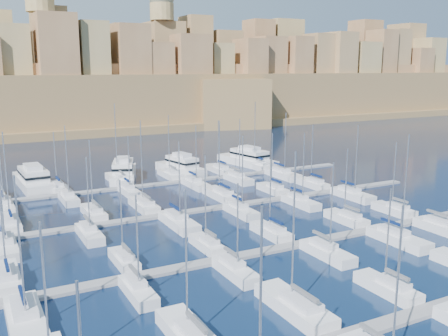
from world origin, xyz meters
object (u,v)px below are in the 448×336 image
sailboat_2 (295,306)px  motor_yacht_a (33,179)px  motor_yacht_c (181,166)px  motor_yacht_d (248,159)px  motor_yacht_b (123,171)px

sailboat_2 → motor_yacht_a: sailboat_2 is taller
motor_yacht_c → motor_yacht_d: 19.16m
motor_yacht_c → motor_yacht_d: size_ratio=0.84×
motor_yacht_a → motor_yacht_b: bearing=-1.9°
sailboat_2 → motor_yacht_c: bearing=76.5°
sailboat_2 → motor_yacht_c: size_ratio=1.07×
motor_yacht_c → sailboat_2: bearing=-103.5°
motor_yacht_a → motor_yacht_d: 51.84m
motor_yacht_b → motor_yacht_d: bearing=1.0°
sailboat_2 → motor_yacht_c: sailboat_2 is taller
motor_yacht_a → motor_yacht_c: bearing=-2.5°
motor_yacht_a → motor_yacht_b: same height
motor_yacht_a → motor_yacht_d: bearing=-0.1°
sailboat_2 → motor_yacht_c: (16.54, 68.66, 0.95)m
motor_yacht_a → motor_yacht_d: same height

